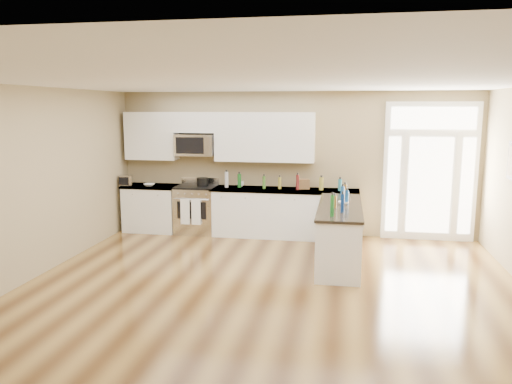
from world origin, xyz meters
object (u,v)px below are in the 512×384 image
(kitchen_range, at_px, (197,209))
(stockpot, at_px, (202,181))
(peninsula_cabinet, at_px, (339,236))
(toaster_oven, at_px, (126,180))

(kitchen_range, relative_size, stockpot, 4.63)
(peninsula_cabinet, xyz_separation_m, stockpot, (-2.73, 1.48, 0.60))
(stockpot, distance_m, toaster_oven, 1.56)
(kitchen_range, relative_size, toaster_oven, 4.43)
(toaster_oven, bearing_deg, kitchen_range, -11.38)
(kitchen_range, bearing_deg, stockpot, 14.67)
(peninsula_cabinet, distance_m, stockpot, 3.16)
(peninsula_cabinet, bearing_deg, stockpot, 151.48)
(kitchen_range, xyz_separation_m, stockpot, (0.12, 0.03, 0.56))
(peninsula_cabinet, height_order, kitchen_range, kitchen_range)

